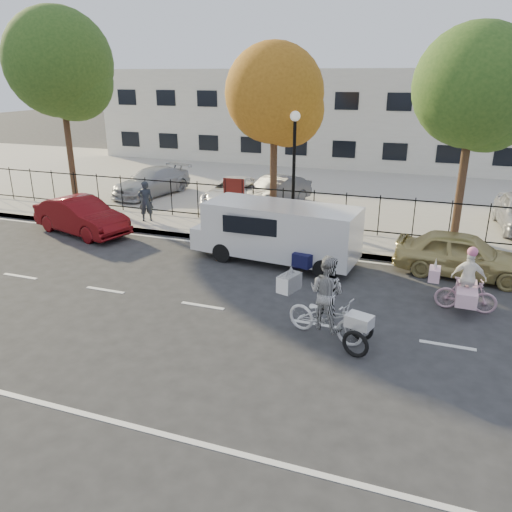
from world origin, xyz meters
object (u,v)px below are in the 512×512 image
at_px(bull_bike, 311,250).
at_px(white_van, 278,231).
at_px(red_sedan, 81,216).
at_px(lot_car_c, 275,191).
at_px(lamppost, 294,151).
at_px(pedestrian, 146,201).
at_px(lot_car_a, 152,182).
at_px(unicorn_bike, 466,288).
at_px(gold_sedan, 463,255).
at_px(lot_car_b, 233,192).
at_px(zebra_trike, 326,307).

distance_m(bull_bike, white_van, 1.38).
distance_m(red_sedan, lot_car_c, 8.28).
relative_size(lamppost, white_van, 0.80).
distance_m(pedestrian, lot_car_a, 4.63).
xyz_separation_m(red_sedan, lot_car_c, (5.72, 5.98, 0.11)).
distance_m(lot_car_a, lot_car_c, 6.25).
distance_m(unicorn_bike, gold_sedan, 2.52).
xyz_separation_m(bull_bike, lot_car_b, (-5.06, 6.30, 0.04)).
relative_size(unicorn_bike, lot_car_b, 0.40).
bearing_deg(white_van, zebra_trike, -54.45).
height_order(zebra_trike, gold_sedan, zebra_trike).
xyz_separation_m(lamppost, bull_bike, (1.57, -3.59, -2.40)).
xyz_separation_m(gold_sedan, lot_car_a, (-13.87, 5.67, 0.12)).
relative_size(lot_car_a, lot_car_c, 1.13).
bearing_deg(lot_car_a, bull_bike, -23.59).
distance_m(lamppost, zebra_trike, 8.21).
relative_size(lamppost, zebra_trike, 1.88).
bearing_deg(red_sedan, white_van, -77.03).
bearing_deg(lot_car_b, white_van, -60.95).
xyz_separation_m(zebra_trike, gold_sedan, (3.02, 5.04, -0.10)).
bearing_deg(pedestrian, lot_car_a, -95.35).
height_order(unicorn_bike, pedestrian, pedestrian).
relative_size(white_van, lot_car_c, 1.40).
bearing_deg(pedestrian, lot_car_c, -168.14).
xyz_separation_m(red_sedan, gold_sedan, (13.34, 0.30, -0.01)).
bearing_deg(lot_car_c, unicorn_bike, -26.92).
height_order(white_van, lot_car_b, white_van).
xyz_separation_m(zebra_trike, lot_car_b, (-6.33, 10.05, -0.01)).
xyz_separation_m(lamppost, pedestrian, (-5.84, -0.72, -2.16)).
xyz_separation_m(lamppost, gold_sedan, (5.86, -2.30, -2.45)).
bearing_deg(unicorn_bike, zebra_trike, 131.22).
xyz_separation_m(lamppost, lot_car_b, (-3.49, 2.71, -2.36)).
height_order(lamppost, white_van, lamppost).
bearing_deg(lot_car_b, gold_sedan, -33.14).
bearing_deg(lot_car_c, lot_car_a, -159.64).
height_order(zebra_trike, pedestrian, zebra_trike).
bearing_deg(lot_car_b, lot_car_a, 166.73).
bearing_deg(lot_car_c, white_van, -51.42).
height_order(unicorn_bike, lot_car_c, unicorn_bike).
distance_m(red_sedan, lot_car_a, 5.99).
bearing_deg(pedestrian, lot_car_b, -157.65).
bearing_deg(zebra_trike, lamppost, 38.51).
height_order(white_van, lot_car_c, white_van).
relative_size(zebra_trike, lot_car_b, 0.53).
relative_size(zebra_trike, unicorn_bike, 1.34).
bearing_deg(lot_car_a, unicorn_bike, -18.15).
bearing_deg(red_sedan, unicorn_bike, -83.56).
distance_m(lamppost, pedestrian, 6.26).
relative_size(zebra_trike, lot_car_a, 0.53).
bearing_deg(white_van, lot_car_a, 148.53).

